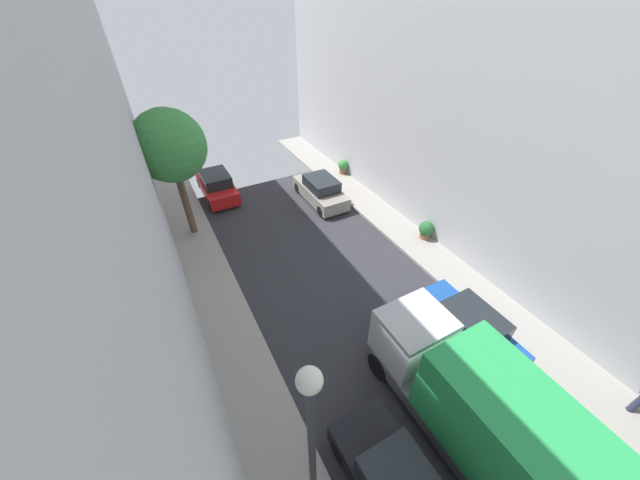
{
  "coord_description": "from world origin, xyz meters",
  "views": [
    {
      "loc": [
        -5.69,
        -3.42,
        10.85
      ],
      "look_at": [
        0.5,
        8.08,
        0.5
      ],
      "focal_mm": 18.6,
      "sensor_mm": 36.0,
      "label": 1
    }
  ],
  "objects": [
    {
      "name": "ground",
      "position": [
        0.0,
        0.0,
        0.0
      ],
      "size": [
        32.0,
        32.0,
        0.0
      ],
      "primitive_type": "plane",
      "color": "#2D2D33"
    },
    {
      "name": "sidewalk_left",
      "position": [
        -5.0,
        0.0,
        0.07
      ],
      "size": [
        2.0,
        44.0,
        0.15
      ],
      "primitive_type": "cube",
      "color": "gray",
      "rests_on": "ground"
    },
    {
      "name": "sidewalk_right",
      "position": [
        5.0,
        0.0,
        0.07
      ],
      "size": [
        2.0,
        44.0,
        0.15
      ],
      "primitive_type": "cube",
      "color": "gray",
      "rests_on": "ground"
    },
    {
      "name": "parked_car_left_3",
      "position": [
        -2.7,
        15.72,
        0.72
      ],
      "size": [
        1.78,
        4.2,
        1.57
      ],
      "color": "red",
      "rests_on": "ground"
    },
    {
      "name": "parked_car_right_1",
      "position": [
        2.7,
        0.68,
        0.72
      ],
      "size": [
        1.78,
        4.2,
        1.57
      ],
      "color": "#194799",
      "rests_on": "ground"
    },
    {
      "name": "parked_car_right_2",
      "position": [
        2.7,
        12.1,
        0.72
      ],
      "size": [
        1.78,
        4.2,
        1.57
      ],
      "color": "gray",
      "rests_on": "ground"
    },
    {
      "name": "delivery_truck",
      "position": [
        0.0,
        -1.73,
        1.79
      ],
      "size": [
        2.26,
        6.6,
        3.38
      ],
      "color": "#4C4C51",
      "rests_on": "ground"
    },
    {
      "name": "street_tree_0",
      "position": [
        -4.89,
        12.37,
        4.89
      ],
      "size": [
        3.29,
        3.29,
        6.43
      ],
      "color": "brown",
      "rests_on": "sidewalk_left"
    },
    {
      "name": "potted_plant_0",
      "position": [
        5.63,
        6.06,
        0.68
      ],
      "size": [
        0.76,
        0.76,
        0.98
      ],
      "color": "brown",
      "rests_on": "sidewalk_right"
    },
    {
      "name": "potted_plant_1",
      "position": [
        5.67,
        14.35,
        0.7
      ],
      "size": [
        0.69,
        0.69,
        0.98
      ],
      "color": "brown",
      "rests_on": "sidewalk_right"
    },
    {
      "name": "lamp_post",
      "position": [
        -4.6,
        -1.06,
        4.14
      ],
      "size": [
        0.44,
        0.44,
        6.15
      ],
      "color": "#333338",
      "rests_on": "sidewalk_left"
    }
  ]
}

